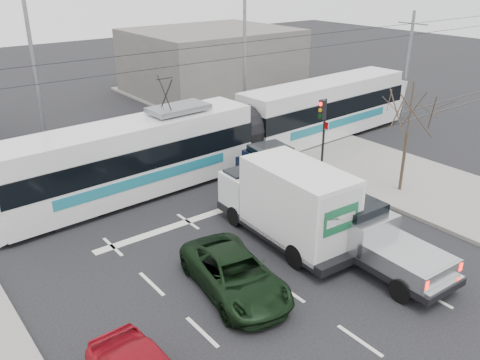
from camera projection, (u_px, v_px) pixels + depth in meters
ground at (324, 272)px, 17.36m from camera, size 120.00×120.00×0.00m
sidewalk_right at (466, 201)px, 22.38m from camera, size 6.00×60.00×0.15m
rails at (174, 181)px, 24.64m from camera, size 60.00×1.60×0.03m
building_right at (212, 61)px, 40.58m from camera, size 12.00×10.00×5.00m
bare_tree at (410, 112)px, 21.95m from camera, size 2.40×2.40×5.00m
traffic_signal at (323, 120)px, 24.64m from camera, size 0.44×0.44×3.60m
street_lamp_near at (242, 49)px, 29.64m from camera, size 2.38×0.25×9.00m
street_lamp_far at (30, 67)px, 24.65m from camera, size 2.38×0.25×9.00m
catenary at (169, 103)px, 23.11m from camera, size 60.00×0.20×7.00m
tram at (242, 130)px, 26.24m from camera, size 24.96×3.77×5.08m
silver_pickup at (369, 236)px, 17.59m from camera, size 2.22×5.74×2.06m
box_truck at (288, 203)px, 18.79m from camera, size 2.48×6.39×3.14m
navy_pickup at (278, 174)px, 22.68m from camera, size 2.48×5.32×2.16m
green_car at (235, 274)px, 16.10m from camera, size 2.87×4.95×1.30m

